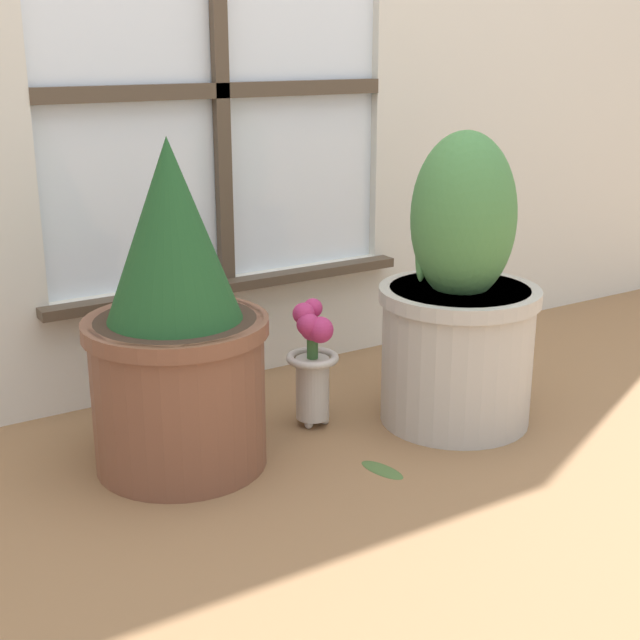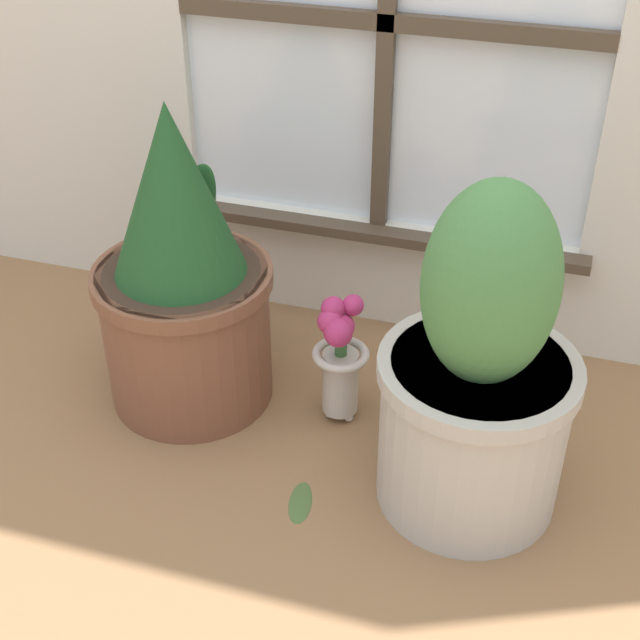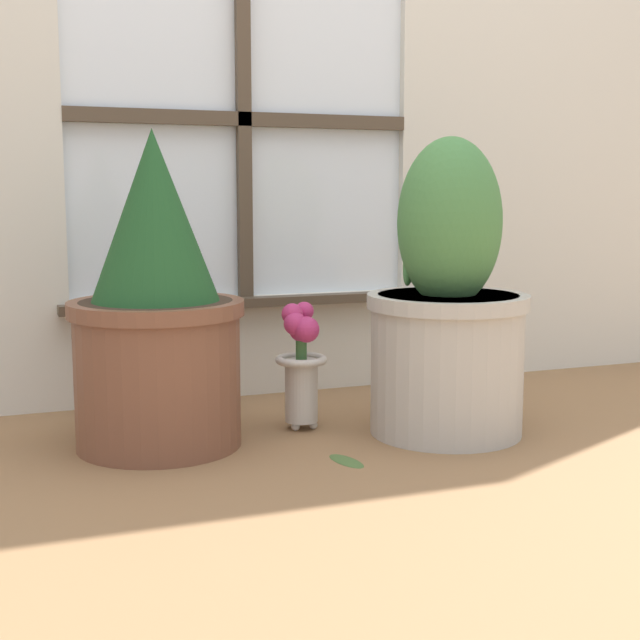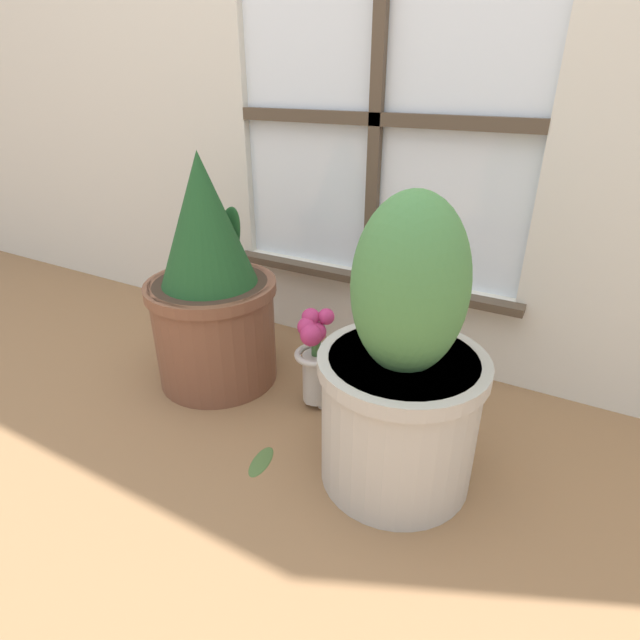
{
  "view_description": "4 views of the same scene",
  "coord_description": "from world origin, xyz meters",
  "views": [
    {
      "loc": [
        -0.97,
        -1.3,
        0.84
      ],
      "look_at": [
        -0.01,
        0.22,
        0.28
      ],
      "focal_mm": 50.0,
      "sensor_mm": 36.0,
      "label": 1
    },
    {
      "loc": [
        0.41,
        -1.11,
        1.26
      ],
      "look_at": [
        -0.01,
        0.26,
        0.27
      ],
      "focal_mm": 50.0,
      "sensor_mm": 36.0,
      "label": 2
    },
    {
      "loc": [
        -0.66,
        -1.58,
        0.54
      ],
      "look_at": [
        0.05,
        0.25,
        0.26
      ],
      "focal_mm": 50.0,
      "sensor_mm": 36.0,
      "label": 3
    },
    {
      "loc": [
        0.59,
        -0.71,
        0.85
      ],
      "look_at": [
        0.06,
        0.24,
        0.3
      ],
      "focal_mm": 28.0,
      "sensor_mm": 36.0,
      "label": 4
    }
  ],
  "objects": [
    {
      "name": "fallen_leaf",
      "position": [
        0.02,
        0.03,
        0.0
      ],
      "size": [
        0.06,
        0.12,
        0.01
      ],
      "color": "#476633",
      "rests_on": "ground_plane"
    },
    {
      "name": "flower_vase",
      "position": [
        0.02,
        0.3,
        0.16
      ],
      "size": [
        0.12,
        0.12,
        0.29
      ],
      "color": "#BCB7AD",
      "rests_on": "ground_plane"
    },
    {
      "name": "potted_plant_right",
      "position": [
        0.31,
        0.15,
        0.27
      ],
      "size": [
        0.36,
        0.36,
        0.66
      ],
      "color": "#B7B2A8",
      "rests_on": "ground_plane"
    },
    {
      "name": "ground_plane",
      "position": [
        0.0,
        0.0,
        0.0
      ],
      "size": [
        10.0,
        10.0,
        0.0
      ],
      "primitive_type": "plane",
      "color": "olive"
    },
    {
      "name": "potted_plant_left",
      "position": [
        -0.31,
        0.28,
        0.29
      ],
      "size": [
        0.37,
        0.37,
        0.67
      ],
      "color": "brown",
      "rests_on": "ground_plane"
    }
  ]
}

